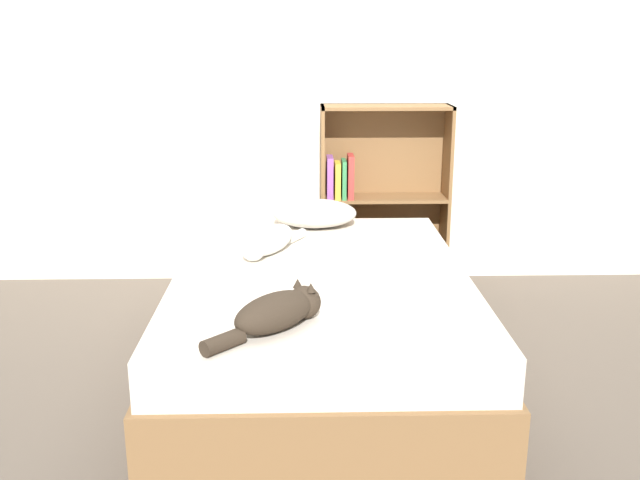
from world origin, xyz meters
The scene contains 7 objects.
ground_plane centered at (0.00, 0.00, 0.00)m, with size 8.00×8.00×0.00m, color brown.
wall_back centered at (0.00, 1.40, 1.25)m, with size 8.00×0.06×2.50m.
bed centered at (0.00, 0.00, 0.25)m, with size 1.34×1.94×0.51m.
pillow centered at (-0.01, 0.77, 0.58)m, with size 0.46×0.33×0.15m.
cat_light centered at (-0.25, 0.25, 0.57)m, with size 0.32×0.48×0.14m.
cat_dark centered at (-0.17, -0.66, 0.57)m, with size 0.43×0.43×0.15m.
bookshelf centered at (0.39, 1.27, 0.58)m, with size 0.78×0.26×1.13m.
Camera 1 is at (-0.08, -3.05, 1.53)m, focal length 40.00 mm.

